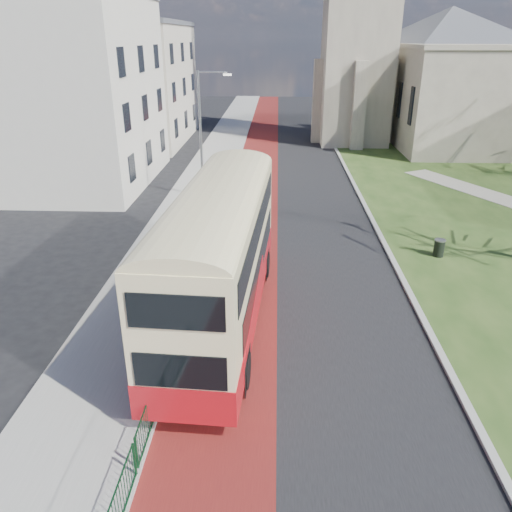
{
  "coord_description": "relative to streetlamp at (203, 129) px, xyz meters",
  "views": [
    {
      "loc": [
        0.38,
        -14.14,
        10.01
      ],
      "look_at": [
        -0.37,
        4.0,
        2.0
      ],
      "focal_mm": 35.0,
      "sensor_mm": 36.0,
      "label": 1
    }
  ],
  "objects": [
    {
      "name": "litter_bin",
      "position": [
        12.8,
        -9.18,
        -4.11
      ],
      "size": [
        0.7,
        0.7,
        0.87
      ],
      "rotation": [
        0.0,
        0.0,
        0.36
      ],
      "color": "black",
      "rests_on": "grass_green"
    },
    {
      "name": "pavement_west",
      "position": [
        -0.65,
        2.0,
        -4.53
      ],
      "size": [
        4.0,
        120.0,
        0.12
      ],
      "primitive_type": "cube",
      "color": "gray",
      "rests_on": "ground"
    },
    {
      "name": "ground",
      "position": [
        4.35,
        -18.0,
        -4.59
      ],
      "size": [
        160.0,
        160.0,
        0.0
      ],
      "primitive_type": "plane",
      "color": "black",
      "rests_on": "ground"
    },
    {
      "name": "bus",
      "position": [
        2.75,
        -15.76,
        -1.67
      ],
      "size": [
        3.56,
        12.41,
        5.13
      ],
      "rotation": [
        0.0,
        0.0,
        -0.06
      ],
      "color": "#AC0F17",
      "rests_on": "ground"
    },
    {
      "name": "streetlamp",
      "position": [
        0.0,
        0.0,
        0.0
      ],
      "size": [
        2.13,
        0.18,
        8.0
      ],
      "color": "gray",
      "rests_on": "pavement_west"
    },
    {
      "name": "bus_lane",
      "position": [
        3.15,
        2.0,
        -4.59
      ],
      "size": [
        3.4,
        120.0,
        0.01
      ],
      "primitive_type": "cube",
      "color": "#591414",
      "rests_on": "ground"
    },
    {
      "name": "pedestrian_railing",
      "position": [
        1.4,
        -14.0,
        -4.04
      ],
      "size": [
        0.07,
        24.0,
        1.12
      ],
      "color": "#0D3B1D",
      "rests_on": "ground"
    },
    {
      "name": "road_carriageway",
      "position": [
        5.85,
        2.0,
        -4.59
      ],
      "size": [
        9.0,
        120.0,
        0.01
      ],
      "primitive_type": "cube",
      "color": "black",
      "rests_on": "ground"
    },
    {
      "name": "kerb_west",
      "position": [
        1.35,
        2.0,
        -4.53
      ],
      "size": [
        0.25,
        120.0,
        0.13
      ],
      "primitive_type": "cube",
      "color": "#999993",
      "rests_on": "ground"
    },
    {
      "name": "street_block_near",
      "position": [
        -9.65,
        4.0,
        1.92
      ],
      "size": [
        10.3,
        14.3,
        13.0
      ],
      "color": "silver",
      "rests_on": "ground"
    },
    {
      "name": "kerb_east",
      "position": [
        10.45,
        4.0,
        -4.53
      ],
      "size": [
        0.25,
        80.0,
        0.13
      ],
      "primitive_type": "cube",
      "color": "#999993",
      "rests_on": "ground"
    },
    {
      "name": "street_block_far",
      "position": [
        -9.65,
        20.0,
        1.17
      ],
      "size": [
        10.3,
        16.3,
        11.5
      ],
      "color": "beige",
      "rests_on": "ground"
    }
  ]
}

